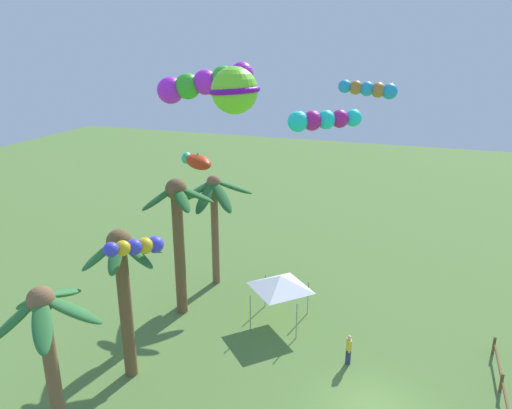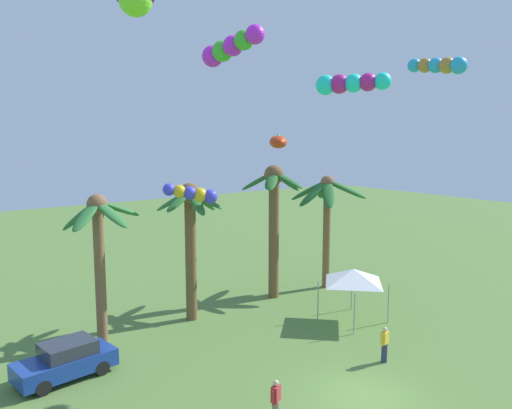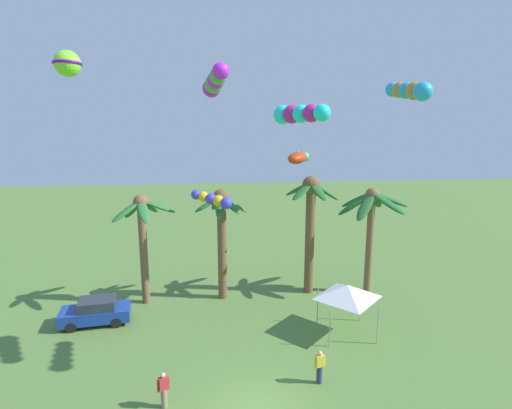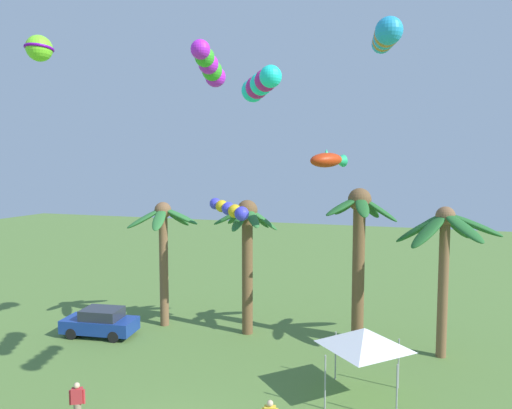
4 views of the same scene
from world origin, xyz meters
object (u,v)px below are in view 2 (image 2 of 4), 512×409
Objects in this scene: spectator_0 at (276,402)px; kite_tube_5 at (350,83)px; palm_tree_0 at (274,205)px; kite_tube_3 at (192,194)px; kite_tube_4 at (439,65)px; festival_tent at (353,276)px; palm_tree_2 at (327,201)px; palm_tree_3 at (190,223)px; palm_tree_1 at (99,235)px; spectator_1 at (385,344)px; parked_car_0 at (66,360)px; kite_tube_2 at (230,47)px; kite_fish_0 at (278,142)px.

spectator_0 is 0.56× the size of kite_tube_5.
palm_tree_0 reaches higher than kite_tube_3.
palm_tree_0 is 12.21m from kite_tube_4.
palm_tree_0 is 6.59m from festival_tent.
palm_tree_0 is at bearing 174.41° from palm_tree_2.
kite_tube_3 is (-7.27, 4.13, 4.49)m from festival_tent.
palm_tree_1 is at bearing -177.02° from palm_tree_3.
kite_tube_3 is 0.91× the size of kite_tube_4.
spectator_0 is at bearing -172.15° from spectator_1.
palm_tree_0 is 5.08× the size of spectator_0.
kite_tube_3 is 0.89× the size of kite_tube_5.
palm_tree_0 is at bearing 3.20° from palm_tree_3.
palm_tree_0 is 1.10× the size of palm_tree_3.
kite_tube_4 reaches higher than spectator_0.
kite_tube_5 reaches higher than festival_tent.
palm_tree_1 is 4.85m from kite_tube_3.
kite_tube_5 is at bearing -25.67° from parked_car_0.
festival_tent is at bearing -81.69° from palm_tree_0.
palm_tree_2 is 0.99× the size of palm_tree_3.
palm_tree_1 is at bearing 156.44° from festival_tent.
kite_tube_2 is at bearing 68.90° from spectator_0.
kite_tube_4 is (7.52, -9.37, 7.66)m from palm_tree_3.
palm_tree_1 is 2.60× the size of kite_tube_4.
spectator_1 is (11.60, -6.76, 0.06)m from parked_car_0.
kite_tube_4 is (2.91, -7.76, 3.44)m from kite_fish_0.
kite_fish_0 is 0.63× the size of kite_tube_2.
kite_tube_4 is at bearing -51.25° from palm_tree_3.
kite_tube_3 is (-0.26, 3.06, -6.66)m from kite_tube_2.
kite_tube_3 reaches higher than palm_tree_2.
parked_car_0 is 9.06m from spectator_0.
kite_tube_4 reaches higher than spectator_1.
palm_tree_3 is (4.95, 0.26, 0.01)m from palm_tree_1.
palm_tree_2 is 4.59× the size of spectator_0.
palm_tree_0 is at bearing 3.10° from palm_tree_1.
palm_tree_0 is 5.08× the size of spectator_1.
parked_car_0 is at bearing 121.73° from spectator_0.
kite_tube_4 reaches higher than palm_tree_0.
palm_tree_1 is at bearing -179.25° from palm_tree_2.
palm_tree_0 reaches higher than spectator_0.
kite_fish_0 reaches higher than parked_car_0.
palm_tree_3 is 2.62× the size of kite_tube_5.
parked_car_0 is at bearing -133.70° from palm_tree_1.
kite_tube_3 is 12.91m from kite_tube_4.
parked_car_0 is 9.44m from kite_tube_3.
kite_tube_5 reaches higher than palm_tree_3.
parked_car_0 is 20.36m from kite_tube_4.
spectator_0 is at bearing -58.27° from parked_car_0.
kite_tube_2 is (-7.01, 1.07, 11.15)m from festival_tent.
spectator_1 is 0.64× the size of kite_tube_3.
kite_tube_4 reaches higher than palm_tree_2.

